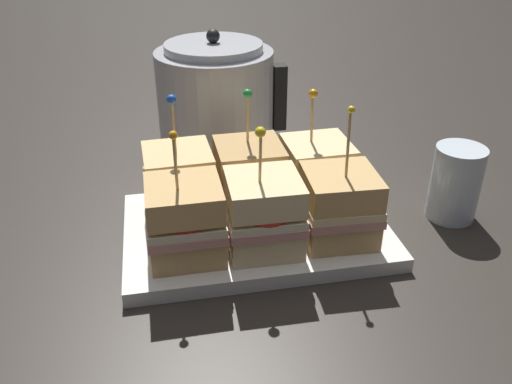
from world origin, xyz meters
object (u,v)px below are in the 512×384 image
sandwich_back_center (250,176)px  drinking_glass (457,185)px  kettle_steel (216,104)px  sandwich_front_left (185,220)px  sandwich_back_left (179,183)px  sandwich_front_center (264,213)px  sandwich_front_right (339,206)px  sandwich_back_right (316,172)px  serving_platter (256,230)px

sandwich_back_center → drinking_glass: bearing=-10.6°
kettle_steel → sandwich_front_left: bearing=-104.2°
sandwich_front_left → drinking_glass: bearing=6.4°
sandwich_back_left → drinking_glass: bearing=-7.9°
sandwich_front_center → sandwich_front_right: size_ratio=0.91×
sandwich_front_right → sandwich_back_left: sandwich_front_right is taller
sandwich_front_right → drinking_glass: 0.18m
sandwich_back_left → kettle_steel: bearing=69.6°
sandwich_front_right → sandwich_back_right: size_ratio=1.09×
sandwich_back_right → drinking_glass: sandwich_back_right is taller
sandwich_back_right → sandwich_back_left: bearing=-180.0°
sandwich_back_center → sandwich_front_left: bearing=-135.2°
sandwich_front_left → sandwich_back_right: bearing=26.5°
sandwich_back_left → sandwich_back_right: (0.18, 0.00, -0.00)m
sandwich_front_right → drinking_glass: sandwich_front_right is taller
sandwich_front_right → kettle_steel: bearing=110.8°
sandwich_front_center → drinking_glass: bearing=9.0°
sandwich_front_left → sandwich_back_center: (0.09, 0.09, 0.00)m
sandwich_back_right → kettle_steel: size_ratio=0.74×
sandwich_front_left → kettle_steel: (0.07, 0.28, 0.03)m
sandwich_front_center → kettle_steel: bearing=93.5°
serving_platter → sandwich_back_center: size_ratio=2.05×
sandwich_front_center → sandwich_back_left: size_ratio=0.94×
sandwich_back_left → kettle_steel: (0.07, 0.19, 0.03)m
sandwich_front_center → sandwich_front_right: (0.09, 0.00, -0.00)m
sandwich_front_left → kettle_steel: 0.29m
sandwich_front_left → sandwich_back_center: size_ratio=0.98×
sandwich_front_center → sandwich_back_right: size_ratio=1.00×
sandwich_back_center → sandwich_back_right: (0.09, -0.00, -0.00)m
sandwich_front_center → sandwich_back_right: 0.13m
sandwich_front_left → sandwich_front_right: (0.18, 0.00, -0.00)m
sandwich_back_center → kettle_steel: (-0.02, 0.19, 0.03)m
sandwich_front_right → sandwich_back_left: (-0.18, 0.09, 0.00)m
sandwich_back_right → serving_platter: bearing=-153.5°
sandwich_back_left → sandwich_front_center: bearing=-45.3°
serving_platter → sandwich_back_right: (0.09, 0.04, 0.05)m
serving_platter → sandwich_front_right: 0.11m
serving_platter → sandwich_front_left: 0.11m
sandwich_front_right → sandwich_back_right: 0.09m
sandwich_front_center → sandwich_back_right: (0.09, 0.09, -0.00)m
sandwich_front_center → sandwich_back_left: 0.13m
sandwich_front_right → sandwich_back_center: bearing=135.4°
sandwich_front_left → sandwich_back_left: 0.09m
sandwich_front_right → sandwich_back_left: size_ratio=1.03×
sandwich_back_center → kettle_steel: size_ratio=0.77×
sandwich_front_left → drinking_glass: sandwich_front_left is taller
kettle_steel → drinking_glass: (0.28, -0.24, -0.04)m
sandwich_front_left → sandwich_front_center: 0.09m
sandwich_front_right → drinking_glass: (0.17, 0.04, -0.01)m
sandwich_front_center → drinking_glass: size_ratio=1.54×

